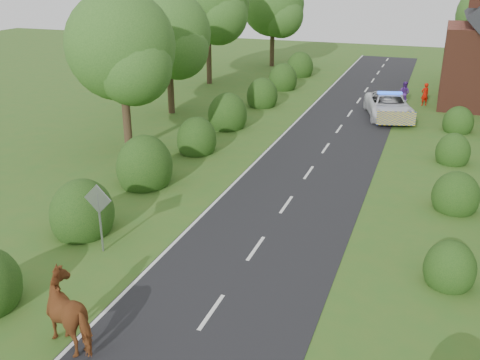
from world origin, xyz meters
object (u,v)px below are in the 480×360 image
at_px(cow, 75,315).
at_px(pedestrian_red, 425,94).
at_px(police_van, 389,106).
at_px(road_sign, 99,208).
at_px(pedestrian_purple, 404,93).

xyz_separation_m(cow, pedestrian_red, (7.46, 30.55, -0.01)).
distance_m(cow, police_van, 26.79).
height_order(road_sign, cow, road_sign).
bearing_deg(road_sign, police_van, 71.05).
xyz_separation_m(cow, police_van, (5.37, 26.25, -0.03)).
relative_size(road_sign, pedestrian_red, 1.57).
height_order(police_van, pedestrian_red, police_van).
bearing_deg(pedestrian_red, cow, 40.15).
bearing_deg(pedestrian_red, police_van, 28.00).
distance_m(road_sign, pedestrian_purple, 27.16).
height_order(pedestrian_red, pedestrian_purple, pedestrian_purple).
height_order(cow, pedestrian_purple, pedestrian_purple).
bearing_deg(pedestrian_red, road_sign, 33.73).
xyz_separation_m(road_sign, police_van, (7.50, 21.85, -0.87)).
height_order(road_sign, pedestrian_purple, road_sign).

